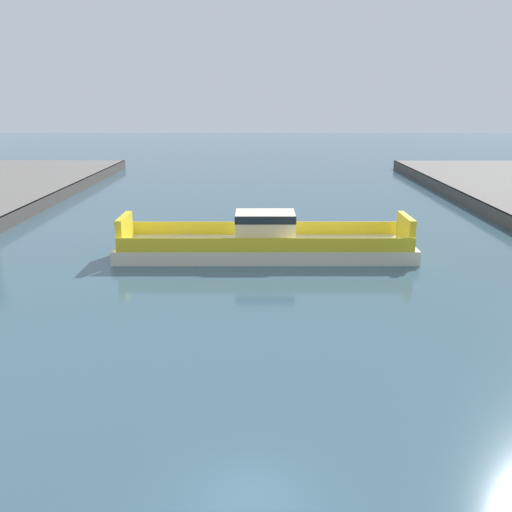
% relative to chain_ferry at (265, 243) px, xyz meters
% --- Properties ---
extents(ground_plane, '(400.00, 400.00, 0.00)m').
position_rel_chain_ferry_xyz_m(ground_plane, '(-0.66, -29.55, -1.09)').
color(ground_plane, '#385666').
extents(chain_ferry, '(23.55, 6.29, 3.60)m').
position_rel_chain_ferry_xyz_m(chain_ferry, '(0.00, 0.00, 0.00)').
color(chain_ferry, beige).
rests_on(chain_ferry, ground).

